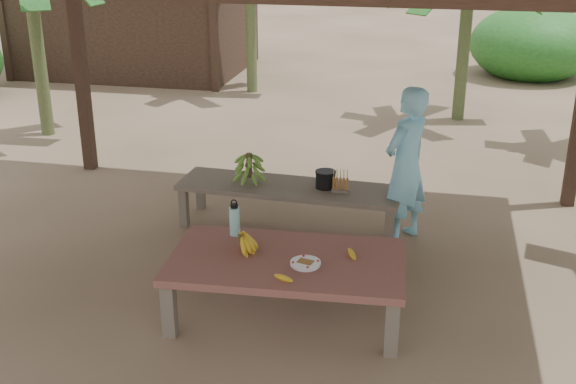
% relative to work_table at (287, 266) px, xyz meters
% --- Properties ---
extents(ground, '(80.00, 80.00, 0.00)m').
position_rel_work_table_xyz_m(ground, '(-0.31, 0.59, -0.43)').
color(ground, brown).
rests_on(ground, ground).
extents(work_table, '(1.85, 1.10, 0.50)m').
position_rel_work_table_xyz_m(work_table, '(0.00, 0.00, 0.00)').
color(work_table, brown).
rests_on(work_table, ground).
extents(bench, '(2.22, 0.70, 0.45)m').
position_rel_work_table_xyz_m(bench, '(-0.34, 1.66, -0.04)').
color(bench, brown).
rests_on(bench, ground).
extents(ripe_banana_bunch, '(0.32, 0.30, 0.15)m').
position_rel_work_table_xyz_m(ripe_banana_bunch, '(-0.38, 0.05, 0.14)').
color(ripe_banana_bunch, yellow).
rests_on(ripe_banana_bunch, work_table).
extents(plate, '(0.23, 0.23, 0.04)m').
position_rel_work_table_xyz_m(plate, '(0.16, -0.09, 0.08)').
color(plate, white).
rests_on(plate, work_table).
extents(loose_banana_front, '(0.16, 0.07, 0.04)m').
position_rel_work_table_xyz_m(loose_banana_front, '(0.05, -0.36, 0.09)').
color(loose_banana_front, yellow).
rests_on(loose_banana_front, work_table).
extents(loose_banana_side, '(0.12, 0.16, 0.04)m').
position_rel_work_table_xyz_m(loose_banana_side, '(0.48, 0.13, 0.09)').
color(loose_banana_side, yellow).
rests_on(loose_banana_side, work_table).
extents(water_flask, '(0.08, 0.08, 0.31)m').
position_rel_work_table_xyz_m(water_flask, '(-0.51, 0.33, 0.20)').
color(water_flask, '#39B3AC').
rests_on(water_flask, work_table).
extents(green_banana_stalk, '(0.29, 0.29, 0.31)m').
position_rel_work_table_xyz_m(green_banana_stalk, '(-0.74, 1.67, 0.17)').
color(green_banana_stalk, '#598C2D').
rests_on(green_banana_stalk, bench).
extents(cooking_pot, '(0.19, 0.19, 0.16)m').
position_rel_work_table_xyz_m(cooking_pot, '(0.02, 1.68, 0.10)').
color(cooking_pot, black).
rests_on(cooking_pot, bench).
extents(skewer_rack, '(0.18, 0.09, 0.24)m').
position_rel_work_table_xyz_m(skewer_rack, '(0.18, 1.58, 0.14)').
color(skewer_rack, '#A57F47').
rests_on(skewer_rack, bench).
extents(woman, '(0.60, 0.65, 1.50)m').
position_rel_work_table_xyz_m(woman, '(0.79, 1.65, 0.32)').
color(woman, '#7BCCE9').
rests_on(woman, ground).
extents(hut, '(4.40, 3.43, 2.85)m').
position_rel_work_table_xyz_m(hut, '(-4.81, 8.59, 0.67)').
color(hut, black).
rests_on(hut, ground).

